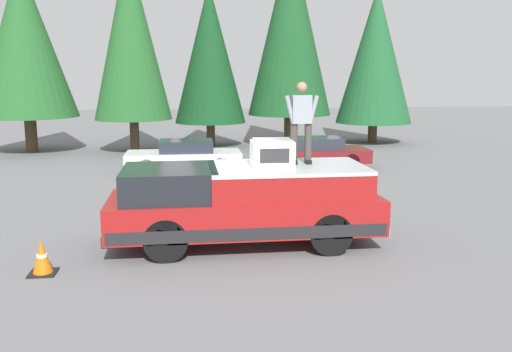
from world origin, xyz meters
name	(u,v)px	position (x,y,z in m)	size (l,w,h in m)	color
ground_plane	(218,238)	(0.00, 0.00, 0.00)	(90.00, 90.00, 0.00)	slate
pickup_truck	(245,203)	(-0.48, -0.53, 0.87)	(2.01, 5.54, 1.65)	maroon
compressor_unit	(272,153)	(-0.53, -1.09, 1.93)	(0.65, 0.84, 0.56)	white
person_on_truck_bed	(301,120)	(-0.26, -1.74, 2.55)	(0.29, 0.72, 1.69)	#423D38
parked_car_maroon	(314,153)	(8.57, -4.12, 0.58)	(1.64, 4.10, 1.16)	maroon
parked_car_white	(184,156)	(8.31, 0.72, 0.58)	(1.64, 4.10, 1.16)	white
traffic_cone	(42,258)	(-1.73, 3.23, 0.29)	(0.47, 0.47, 0.62)	black
conifer_far_left	(375,55)	(15.64, -8.87, 4.41)	(3.82, 3.82, 7.79)	#4C3826
conifer_left	(290,26)	(15.45, -4.47, 5.77)	(4.06, 4.06, 10.05)	#4C3826
conifer_center_left	(210,54)	(15.34, -0.57, 4.44)	(3.42, 3.42, 7.72)	#4C3826
conifer_center_right	(130,35)	(13.80, 2.95, 5.20)	(3.42, 3.42, 8.92)	#4C3826
conifer_right	(24,40)	(14.36, 7.59, 4.97)	(4.33, 4.33, 8.37)	#4C3826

